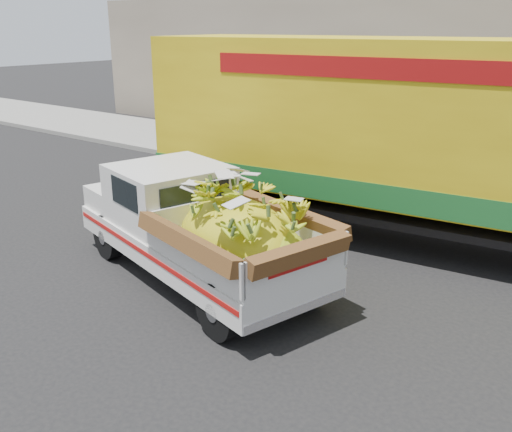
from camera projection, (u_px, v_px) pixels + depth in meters
The scene contains 6 objects.
ground at pixel (222, 313), 8.37m from camera, with size 100.00×100.00×0.00m, color black.
curb at pixel (413, 199), 13.55m from camera, with size 60.00×0.25×0.15m, color gray.
sidewalk at pixel (444, 181), 15.13m from camera, with size 60.00×4.00×0.14m, color gray.
building_left at pixel (311, 63), 23.40m from camera, with size 18.00×6.00×5.00m, color gray.
pickup_truck at pixel (208, 231), 8.94m from camera, with size 5.35×3.05×1.77m.
semi_trailer at pixel (460, 138), 10.05m from camera, with size 12.04×3.92×3.80m.
Camera 1 is at (4.96, -5.61, 4.05)m, focal length 40.00 mm.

